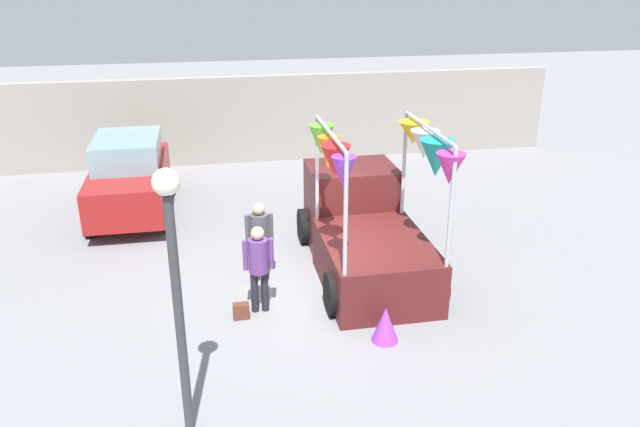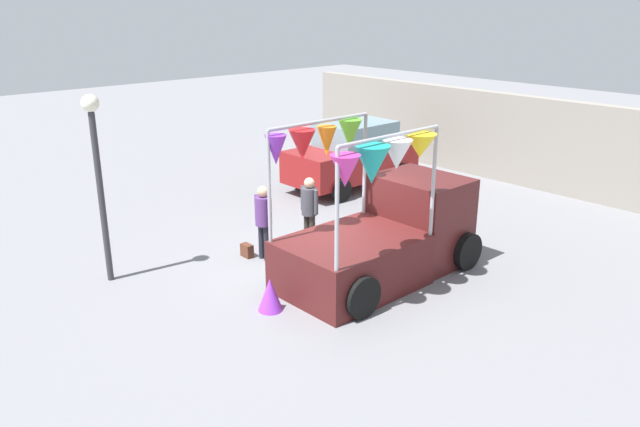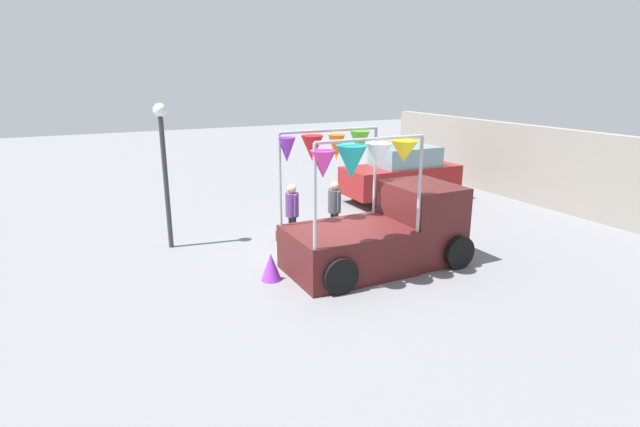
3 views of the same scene
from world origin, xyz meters
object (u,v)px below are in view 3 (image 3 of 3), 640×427
object	(u,v)px
person_vendor	(335,205)
street_lamp	(164,155)
vendor_truck	(385,226)
person_customer	(292,209)
parked_car	(402,174)
handbag	(280,237)
folded_kite_bundle_violet	(271,267)

from	to	relation	value
person_vendor	street_lamp	distance (m)	4.45
vendor_truck	person_customer	bearing A→B (deg)	-148.35
vendor_truck	person_vendor	size ratio (longest dim) A/B	2.58
person_customer	street_lamp	size ratio (longest dim) A/B	0.44
parked_car	person_vendor	size ratio (longest dim) A/B	2.52
parked_car	street_lamp	size ratio (longest dim) A/B	1.11
handbag	parked_car	bearing A→B (deg)	112.55
vendor_truck	handbag	distance (m)	3.09
person_customer	handbag	bearing A→B (deg)	-150.26
vendor_truck	parked_car	xyz separation A→B (m)	(-4.80, 3.86, 0.01)
handbag	street_lamp	bearing A→B (deg)	-108.02
folded_kite_bundle_violet	street_lamp	bearing A→B (deg)	-153.73
person_customer	folded_kite_bundle_violet	distance (m)	2.40
folded_kite_bundle_violet	person_vendor	bearing A→B (deg)	125.54
person_vendor	folded_kite_bundle_violet	bearing A→B (deg)	-54.46
person_customer	folded_kite_bundle_violet	world-z (taller)	person_customer
parked_car	handbag	bearing A→B (deg)	-67.45
parked_car	folded_kite_bundle_violet	bearing A→B (deg)	-55.50
parked_car	folded_kite_bundle_violet	distance (m)	7.96
street_lamp	handbag	bearing A→B (deg)	71.98
person_customer	vendor_truck	bearing A→B (deg)	31.65
vendor_truck	person_customer	xyz separation A→B (m)	(-2.20, -1.36, 0.03)
person_vendor	folded_kite_bundle_violet	distance (m)	3.11
parked_car	handbag	xyz separation A→B (m)	(2.25, -5.42, -0.80)
person_vendor	handbag	distance (m)	1.65
person_vendor	folded_kite_bundle_violet	size ratio (longest dim) A/B	2.65
parked_car	folded_kite_bundle_violet	xyz separation A→B (m)	(4.49, -6.54, -0.64)
person_customer	person_vendor	size ratio (longest dim) A/B	1.01
handbag	folded_kite_bundle_violet	world-z (taller)	folded_kite_bundle_violet
person_customer	person_vendor	distance (m)	1.16
person_customer	handbag	xyz separation A→B (m)	(-0.35, -0.20, -0.82)
handbag	folded_kite_bundle_violet	xyz separation A→B (m)	(2.24, -1.12, 0.16)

